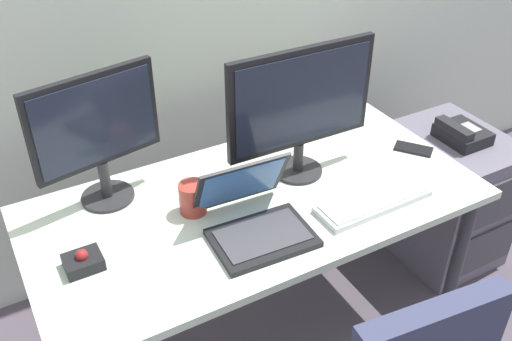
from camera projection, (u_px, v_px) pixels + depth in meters
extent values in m
plane|color=#4C444E|center=(256.00, 338.00, 2.39)|extent=(8.00, 8.00, 0.00)
cube|color=silver|center=(256.00, 203.00, 1.99)|extent=(1.54, 0.76, 0.03)
cylinder|color=#2D2D33|center=(456.00, 265.00, 2.25)|extent=(0.05, 0.05, 0.69)
cylinder|color=#2D2D33|center=(45.00, 291.00, 2.14)|extent=(0.05, 0.05, 0.69)
cylinder|color=#2D2D33|center=(356.00, 182.00, 2.71)|extent=(0.05, 0.05, 0.69)
cube|color=#5C5767|center=(444.00, 196.00, 2.68)|extent=(0.42, 0.52, 0.62)
cube|color=#38383D|center=(497.00, 203.00, 2.41)|extent=(0.38, 0.01, 0.21)
cube|color=#38383D|center=(483.00, 250.00, 2.55)|extent=(0.38, 0.01, 0.21)
cube|color=black|center=(462.00, 134.00, 2.47)|extent=(0.17, 0.20, 0.06)
cube|color=black|center=(454.00, 129.00, 2.42)|extent=(0.05, 0.18, 0.04)
cube|color=gray|center=(469.00, 128.00, 2.45)|extent=(0.07, 0.08, 0.01)
cylinder|color=#262628|center=(298.00, 170.00, 2.12)|extent=(0.18, 0.18, 0.01)
cylinder|color=#262628|center=(298.00, 156.00, 2.08)|extent=(0.04, 0.04, 0.11)
cube|color=black|center=(301.00, 98.00, 1.95)|extent=(0.55, 0.03, 0.36)
cube|color=#1E2333|center=(303.00, 100.00, 1.94)|extent=(0.51, 0.01, 0.32)
cylinder|color=#262628|center=(108.00, 196.00, 1.99)|extent=(0.18, 0.18, 0.01)
cylinder|color=#262628|center=(105.00, 179.00, 1.95)|extent=(0.04, 0.04, 0.13)
cube|color=black|center=(94.00, 121.00, 1.82)|extent=(0.43, 0.11, 0.31)
cube|color=#1E2333|center=(96.00, 122.00, 1.81)|extent=(0.39, 0.08, 0.28)
cube|color=silver|center=(373.00, 201.00, 1.96)|extent=(0.41, 0.14, 0.02)
cube|color=white|center=(374.00, 198.00, 1.95)|extent=(0.38, 0.12, 0.01)
cube|color=black|center=(263.00, 238.00, 1.80)|extent=(0.32, 0.24, 0.02)
cube|color=#38383D|center=(263.00, 235.00, 1.80)|extent=(0.28, 0.18, 0.00)
cube|color=black|center=(240.00, 183.00, 1.86)|extent=(0.32, 0.12, 0.20)
cube|color=#335999|center=(241.00, 184.00, 1.86)|extent=(0.28, 0.10, 0.18)
cube|color=black|center=(83.00, 262.00, 1.70)|extent=(0.11, 0.09, 0.04)
sphere|color=maroon|center=(82.00, 256.00, 1.69)|extent=(0.04, 0.04, 0.04)
cylinder|color=maroon|center=(193.00, 198.00, 1.90)|extent=(0.09, 0.09, 0.11)
torus|color=#9C352D|center=(206.00, 193.00, 1.92)|extent=(0.01, 0.07, 0.07)
cube|color=black|center=(413.00, 149.00, 2.24)|extent=(0.14, 0.15, 0.01)
ellipsoid|color=yellow|center=(325.00, 121.00, 2.39)|extent=(0.18, 0.15, 0.04)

